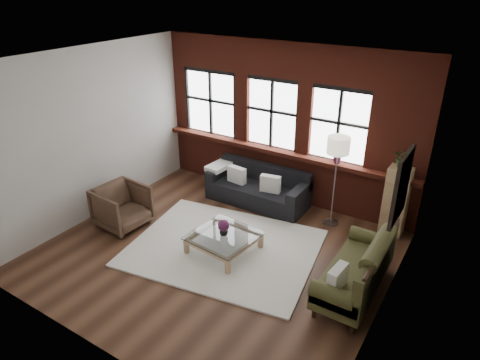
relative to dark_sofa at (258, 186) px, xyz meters
The scene contains 26 objects.
floor 1.96m from the dark_sofa, 81.32° to the right, with size 5.50×5.50×0.00m, color #3E2316.
ceiling 3.42m from the dark_sofa, 81.32° to the right, with size 5.50×5.50×0.00m, color white.
wall_back 1.40m from the dark_sofa, 64.20° to the left, with size 5.50×5.50×0.00m, color beige.
wall_front 4.58m from the dark_sofa, 86.23° to the right, with size 5.50×5.50×0.00m, color beige.
wall_left 3.34m from the dark_sofa, 142.32° to the right, with size 5.00×5.00×0.00m, color beige.
wall_right 3.79m from the dark_sofa, 32.00° to the right, with size 5.00×5.00×0.00m, color beige.
brick_backwall 1.37m from the dark_sofa, 61.76° to the left, with size 5.50×0.12×3.20m, color maroon, non-canonical shape.
sill_ledge 0.85m from the dark_sofa, 57.19° to the left, with size 5.50×0.30×0.08m, color maroon.
window_left 2.12m from the dark_sofa, 159.99° to the left, with size 1.38×0.10×1.50m, color black, non-canonical shape.
window_mid 1.48m from the dark_sofa, 91.03° to the left, with size 1.38×0.10×1.50m, color black, non-canonical shape.
window_right 2.03m from the dark_sofa, 21.59° to the left, with size 1.38×0.10×1.50m, color black, non-canonical shape.
wall_poster 3.71m from the dark_sofa, 27.99° to the right, with size 0.05×0.74×0.94m, color black, non-canonical shape.
shag_rug 1.81m from the dark_sofa, 79.06° to the right, with size 3.11×2.44×0.03m, color white.
dark_sofa is the anchor object (origin of this frame).
pillow_a 0.49m from the dark_sofa, 167.28° to the right, with size 0.40×0.14×0.34m, color white.
pillow_b 0.41m from the dark_sofa, 16.19° to the right, with size 0.40×0.14×0.34m, color white.
vintage_settee 3.07m from the dark_sofa, 32.47° to the right, with size 0.81×1.82×0.97m, color #3E3D1C, non-canonical shape.
pillow_settee 3.35m from the dark_sofa, 41.27° to the right, with size 0.14×0.38×0.34m, color white.
armchair 2.70m from the dark_sofa, 128.81° to the right, with size 0.84×0.86×0.79m, color #463123.
coffee_table 1.87m from the dark_sofa, 77.81° to the right, with size 1.02×1.02×0.34m, color tan, non-canonical shape.
vase 1.86m from the dark_sofa, 77.81° to the right, with size 0.15×0.15×0.15m, color #B2B2B2.
flowers 1.87m from the dark_sofa, 77.81° to the right, with size 0.19×0.19×0.19m, color #64224F.
drawer_chest 2.68m from the dark_sofa, ahead, with size 0.40×0.40×1.29m, color tan.
potted_plant_top 2.88m from the dark_sofa, ahead, with size 0.31×0.27×0.34m, color #2D5923.
floor_lamp 1.69m from the dark_sofa, ahead, with size 0.40×0.40×1.89m, color #A5A5A8, non-canonical shape.
sill_plant 1.79m from the dark_sofa, 15.75° to the left, with size 0.20×0.16×0.37m, color #64224F.
Camera 1 is at (3.56, -4.91, 4.29)m, focal length 32.00 mm.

